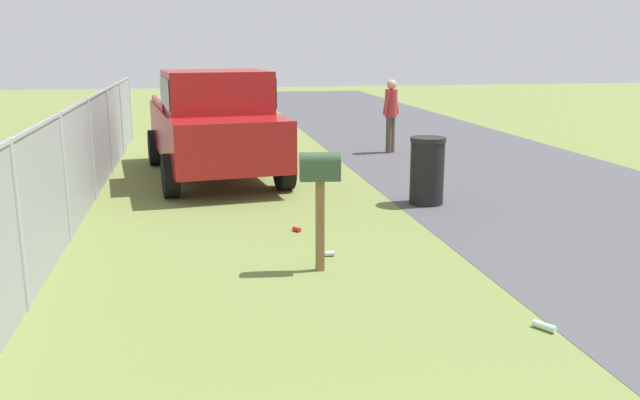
{
  "coord_description": "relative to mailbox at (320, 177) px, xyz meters",
  "views": [
    {
      "loc": [
        -0.54,
        1.41,
        2.57
      ],
      "look_at": [
        5.79,
        0.21,
        1.05
      ],
      "focal_mm": 37.26,
      "sensor_mm": 36.0,
      "label": 1
    }
  ],
  "objects": [
    {
      "name": "fence_section",
      "position": [
        2.99,
        3.07,
        -0.18
      ],
      "size": [
        17.03,
        0.07,
        1.72
      ],
      "color": "#9EA3A8",
      "rests_on": "ground"
    },
    {
      "name": "mailbox",
      "position": [
        0.0,
        0.0,
        0.0
      ],
      "size": [
        0.25,
        0.48,
        1.39
      ],
      "rotation": [
        0.0,
        0.0,
        -0.11
      ],
      "color": "brown",
      "rests_on": "ground"
    },
    {
      "name": "litter_bottle_by_mailbox",
      "position": [
        -2.02,
        -1.73,
        -1.07
      ],
      "size": [
        0.22,
        0.17,
        0.07
      ],
      "primitive_type": "cylinder",
      "rotation": [
        0.0,
        1.57,
        0.54
      ],
      "color": "#B2D8BF",
      "rests_on": "ground"
    },
    {
      "name": "trash_bin",
      "position": [
        2.91,
        -2.33,
        -0.55
      ],
      "size": [
        0.58,
        0.58,
        1.1
      ],
      "color": "black",
      "rests_on": "ground"
    },
    {
      "name": "litter_can_midfield_b",
      "position": [
        1.65,
        0.02,
        -1.07
      ],
      "size": [
        0.14,
        0.12,
        0.07
      ],
      "primitive_type": "cylinder",
      "rotation": [
        0.0,
        1.57,
        0.63
      ],
      "color": "red",
      "rests_on": "ground"
    },
    {
      "name": "litter_can_midfield_a",
      "position": [
        0.49,
        -0.21,
        -1.07
      ],
      "size": [
        0.07,
        0.12,
        0.07
      ],
      "primitive_type": "cylinder",
      "rotation": [
        0.0,
        1.57,
        4.64
      ],
      "color": "silver",
      "rests_on": "ground"
    },
    {
      "name": "pedestrian",
      "position": [
        8.07,
        -3.25,
        -0.09
      ],
      "size": [
        0.35,
        0.48,
        1.75
      ],
      "rotation": [
        0.0,
        0.0,
        0.69
      ],
      "color": "#4C4238",
      "rests_on": "ground"
    },
    {
      "name": "pickup_truck",
      "position": [
        5.76,
        1.0,
        0.0
      ],
      "size": [
        5.22,
        2.77,
        2.09
      ],
      "rotation": [
        0.0,
        0.0,
        3.27
      ],
      "color": "maroon",
      "rests_on": "ground"
    }
  ]
}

